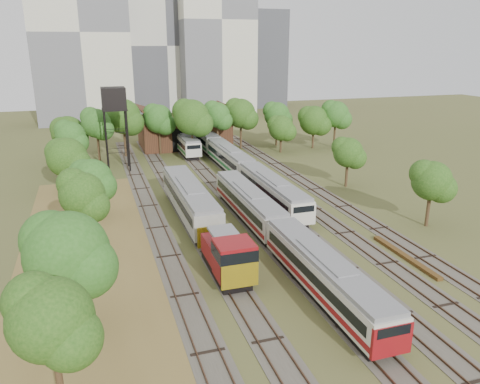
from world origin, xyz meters
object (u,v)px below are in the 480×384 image
object	(u,v)px
railcar_red_set	(280,233)
shunter_locomotive	(228,257)
railcar_green_set	(230,159)
water_tower	(114,101)

from	to	relation	value
railcar_red_set	shunter_locomotive	world-z (taller)	shunter_locomotive
railcar_red_set	railcar_green_set	distance (m)	29.67
railcar_red_set	water_tower	xyz separation A→B (m)	(-12.06, 34.88, 8.67)
railcar_green_set	shunter_locomotive	world-z (taller)	shunter_locomotive
water_tower	shunter_locomotive	bearing A→B (deg)	-81.06
water_tower	railcar_red_set	bearing A→B (deg)	-70.92
shunter_locomotive	water_tower	xyz separation A→B (m)	(-6.06, 38.53, 8.55)
shunter_locomotive	water_tower	world-z (taller)	water_tower
railcar_red_set	water_tower	size ratio (longest dim) A/B	2.79
railcar_red_set	water_tower	bearing A→B (deg)	109.08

